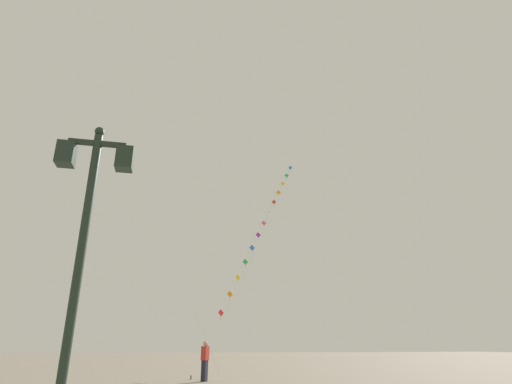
% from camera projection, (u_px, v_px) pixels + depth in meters
% --- Properties ---
extents(ground_plane, '(160.00, 160.00, 0.00)m').
position_uv_depth(ground_plane, '(168.00, 382.00, 17.89)').
color(ground_plane, '#756B5B').
extents(twin_lantern_lamp_post, '(1.22, 0.28, 5.07)m').
position_uv_depth(twin_lantern_lamp_post, '(87.00, 214.00, 6.56)').
color(twin_lantern_lamp_post, '#1E2D23').
rests_on(twin_lantern_lamp_post, ground_plane).
extents(kite_train, '(8.74, 10.99, 16.70)m').
position_uv_depth(kite_train, '(260.00, 232.00, 28.76)').
color(kite_train, brown).
rests_on(kite_train, ground_plane).
extents(kite_flyer, '(0.45, 0.60, 1.71)m').
position_uv_depth(kite_flyer, '(205.00, 360.00, 18.54)').
color(kite_flyer, '#1E1E2D').
rests_on(kite_flyer, ground_plane).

